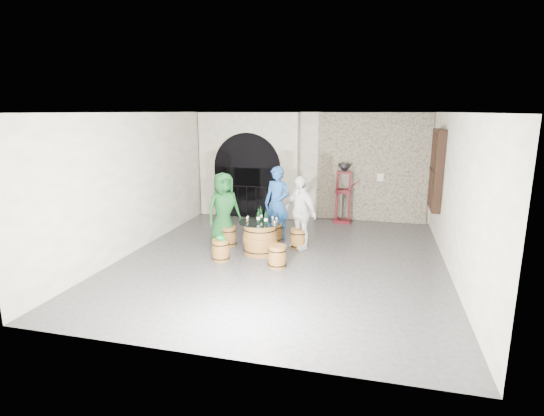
% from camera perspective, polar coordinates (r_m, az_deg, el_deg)
% --- Properties ---
extents(ground, '(8.00, 8.00, 0.00)m').
position_cam_1_polar(ground, '(9.54, 1.37, -6.87)').
color(ground, '#303033').
rests_on(ground, ground).
extents(wall_back, '(8.00, 0.00, 8.00)m').
position_cam_1_polar(wall_back, '(13.02, 5.33, 5.66)').
color(wall_back, silver).
rests_on(wall_back, ground).
extents(wall_front, '(8.00, 0.00, 8.00)m').
position_cam_1_polar(wall_front, '(5.41, -8.01, -4.76)').
color(wall_front, silver).
rests_on(wall_front, ground).
extents(wall_left, '(0.00, 8.00, 8.00)m').
position_cam_1_polar(wall_left, '(10.46, -17.66, 3.34)').
color(wall_left, silver).
rests_on(wall_left, ground).
extents(wall_right, '(0.00, 8.00, 8.00)m').
position_cam_1_polar(wall_right, '(9.04, 23.61, 1.43)').
color(wall_right, silver).
rests_on(wall_right, ground).
extents(ceiling, '(8.00, 8.00, 0.00)m').
position_cam_1_polar(ceiling, '(8.98, 1.48, 12.72)').
color(ceiling, beige).
rests_on(ceiling, wall_back).
extents(stone_facing_panel, '(3.20, 0.12, 3.18)m').
position_cam_1_polar(stone_facing_panel, '(12.81, 13.31, 5.25)').
color(stone_facing_panel, gray).
rests_on(stone_facing_panel, ground).
extents(arched_opening, '(3.10, 0.60, 3.19)m').
position_cam_1_polar(arched_opening, '(13.19, -3.07, 5.72)').
color(arched_opening, silver).
rests_on(arched_opening, ground).
extents(shuttered_window, '(0.23, 1.10, 2.00)m').
position_cam_1_polar(shuttered_window, '(11.34, 21.22, 4.79)').
color(shuttered_window, black).
rests_on(shuttered_window, wall_right).
extents(barrel_table, '(0.98, 0.98, 0.75)m').
position_cam_1_polar(barrel_table, '(9.81, -1.60, -4.03)').
color(barrel_table, brown).
rests_on(barrel_table, ground).
extents(barrel_stool_left, '(0.41, 0.41, 0.48)m').
position_cam_1_polar(barrel_stool_left, '(10.45, -5.91, -3.79)').
color(barrel_stool_left, brown).
rests_on(barrel_stool_left, ground).
extents(barrel_stool_far, '(0.41, 0.41, 0.48)m').
position_cam_1_polar(barrel_stool_far, '(10.73, 0.40, -3.28)').
color(barrel_stool_far, brown).
rests_on(barrel_stool_far, ground).
extents(barrel_stool_right, '(0.41, 0.41, 0.48)m').
position_cam_1_polar(barrel_stool_right, '(10.22, 3.59, -4.13)').
color(barrel_stool_right, brown).
rests_on(barrel_stool_right, ground).
extents(barrel_stool_near_right, '(0.41, 0.41, 0.48)m').
position_cam_1_polar(barrel_stool_near_right, '(8.98, 0.71, -6.54)').
color(barrel_stool_near_right, brown).
rests_on(barrel_stool_near_right, ground).
extents(barrel_stool_near_left, '(0.41, 0.41, 0.48)m').
position_cam_1_polar(barrel_stool_near_left, '(9.45, -6.91, -5.64)').
color(barrel_stool_near_left, brown).
rests_on(barrel_stool_near_left, ground).
extents(green_cap, '(0.23, 0.18, 0.10)m').
position_cam_1_polar(green_cap, '(9.36, -6.94, -4.00)').
color(green_cap, '#0B7D2F').
rests_on(green_cap, barrel_stool_near_left).
extents(person_green, '(1.01, 1.04, 1.80)m').
position_cam_1_polar(person_green, '(10.36, -6.50, -0.16)').
color(person_green, '#13451B').
rests_on(person_green, ground).
extents(person_blue, '(0.78, 0.61, 1.89)m').
position_cam_1_polar(person_blue, '(10.70, 0.71, 0.59)').
color(person_blue, '#1A4792').
rests_on(person_blue, ground).
extents(person_white, '(1.08, 0.98, 1.76)m').
position_cam_1_polar(person_white, '(10.07, 3.83, -0.61)').
color(person_white, silver).
rests_on(person_white, ground).
extents(wine_bottle_left, '(0.08, 0.08, 0.32)m').
position_cam_1_polar(wine_bottle_left, '(9.63, -1.84, -1.20)').
color(wine_bottle_left, black).
rests_on(wine_bottle_left, barrel_table).
extents(wine_bottle_center, '(0.08, 0.08, 0.32)m').
position_cam_1_polar(wine_bottle_center, '(9.50, -0.84, -1.38)').
color(wine_bottle_center, black).
rests_on(wine_bottle_center, barrel_table).
extents(wine_bottle_right, '(0.08, 0.08, 0.32)m').
position_cam_1_polar(wine_bottle_right, '(9.84, -1.53, -0.89)').
color(wine_bottle_right, black).
rests_on(wine_bottle_right, barrel_table).
extents(tasting_glass_a, '(0.05, 0.05, 0.10)m').
position_cam_1_polar(tasting_glass_a, '(9.77, -3.37, -1.50)').
color(tasting_glass_a, '#BF6B25').
rests_on(tasting_glass_a, barrel_table).
extents(tasting_glass_b, '(0.05, 0.05, 0.10)m').
position_cam_1_polar(tasting_glass_b, '(9.71, 0.61, -1.57)').
color(tasting_glass_b, '#BF6B25').
rests_on(tasting_glass_b, barrel_table).
extents(tasting_glass_c, '(0.05, 0.05, 0.10)m').
position_cam_1_polar(tasting_glass_c, '(9.96, -1.41, -1.20)').
color(tasting_glass_c, '#BF6B25').
rests_on(tasting_glass_c, barrel_table).
extents(tasting_glass_d, '(0.05, 0.05, 0.10)m').
position_cam_1_polar(tasting_glass_d, '(9.82, 0.09, -1.41)').
color(tasting_glass_d, '#BF6B25').
rests_on(tasting_glass_d, barrel_table).
extents(tasting_glass_e, '(0.05, 0.05, 0.10)m').
position_cam_1_polar(tasting_glass_e, '(9.39, 0.34, -2.08)').
color(tasting_glass_e, '#BF6B25').
rests_on(tasting_glass_e, barrel_table).
extents(tasting_glass_f, '(0.05, 0.05, 0.10)m').
position_cam_1_polar(tasting_glass_f, '(9.87, -3.27, -1.36)').
color(tasting_glass_f, '#BF6B25').
rests_on(tasting_glass_f, barrel_table).
extents(side_barrel, '(0.43, 0.43, 0.57)m').
position_cam_1_polar(side_barrel, '(12.57, 0.47, -0.64)').
color(side_barrel, brown).
rests_on(side_barrel, ground).
extents(corking_press, '(0.72, 0.40, 1.75)m').
position_cam_1_polar(corking_press, '(12.55, 9.59, 2.57)').
color(corking_press, '#4B0C14').
rests_on(corking_press, ground).
extents(control_box, '(0.18, 0.10, 0.22)m').
position_cam_1_polar(control_box, '(12.76, 14.36, 4.04)').
color(control_box, silver).
rests_on(control_box, wall_back).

